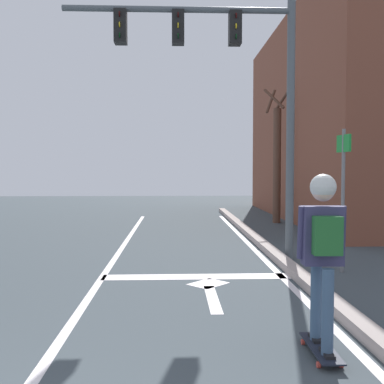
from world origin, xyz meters
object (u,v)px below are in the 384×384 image
(skater, at_px, (323,238))
(roadside_tree, at_px, (277,160))
(traffic_signal_mast, at_px, (225,65))
(street_sign_post, at_px, (343,180))
(skateboard, at_px, (321,348))

(skater, height_order, roadside_tree, roadside_tree)
(skater, distance_m, traffic_signal_mast, 5.55)
(street_sign_post, relative_size, roadside_tree, 0.53)
(skateboard, height_order, skater, skater)
(skateboard, bearing_deg, traffic_signal_mast, 94.83)
(skater, bearing_deg, traffic_signal_mast, 94.81)
(skater, height_order, street_sign_post, street_sign_post)
(skateboard, relative_size, traffic_signal_mast, 0.15)
(skateboard, bearing_deg, skater, -91.41)
(street_sign_post, bearing_deg, skateboard, -113.21)
(skater, height_order, traffic_signal_mast, traffic_signal_mast)
(skateboard, height_order, traffic_signal_mast, traffic_signal_mast)
(skateboard, relative_size, street_sign_post, 0.33)
(skater, bearing_deg, skateboard, 88.59)
(traffic_signal_mast, bearing_deg, roadside_tree, 68.58)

